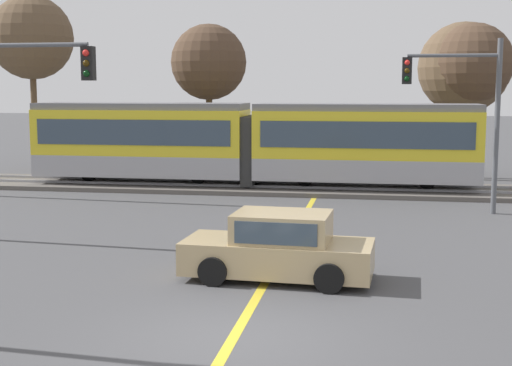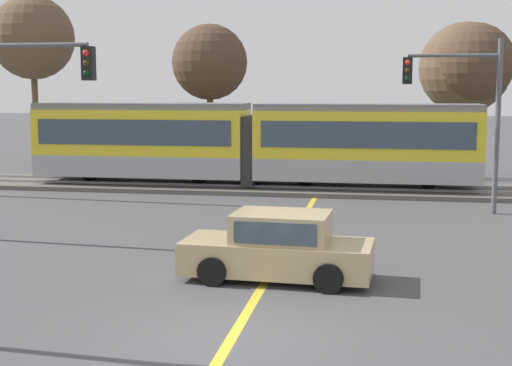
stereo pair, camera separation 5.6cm
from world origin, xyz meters
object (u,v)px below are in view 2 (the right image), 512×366
Objects in this scene: bare_tree_west at (210,63)px; bare_tree_far_east at (465,68)px; light_rail_tram at (252,141)px; bare_tree_east at (474,64)px; sedan_crossing at (278,249)px; bare_tree_far_west at (33,38)px; traffic_light_far_right at (465,101)px; traffic_light_mid_left at (3,101)px.

bare_tree_far_east is at bearing 0.02° from bare_tree_west.
bare_tree_east reaches higher than light_rail_tram.
bare_tree_west is at bearing 119.12° from light_rail_tram.
bare_tree_east is at bearing 71.30° from sedan_crossing.
bare_tree_far_west is at bearing -179.19° from bare_tree_west.
sedan_crossing is 25.53m from bare_tree_far_west.
sedan_crossing is at bearing -117.69° from traffic_light_far_right.
traffic_light_mid_left is 0.80× the size of bare_tree_east.
bare_tree_west is at bearing 138.22° from traffic_light_far_right.
traffic_light_mid_left is 0.98× the size of traffic_light_far_right.
light_rail_tram is at bearing -152.67° from bare_tree_east.
sedan_crossing is 0.60× the size of bare_tree_east.
bare_tree_west is at bearing -179.98° from bare_tree_far_east.
traffic_light_far_right reaches higher than traffic_light_mid_left.
traffic_light_far_right is 0.80× the size of bare_tree_west.
traffic_light_far_right is at bearing -96.13° from bare_tree_far_east.
bare_tree_far_east is at bearing 72.74° from sedan_crossing.
light_rail_tram is 2.57× the size of bare_tree_east.
bare_tree_east reaches higher than traffic_light_mid_left.
traffic_light_far_right is 9.48m from bare_tree_east.
bare_tree_far_east is at bearing 49.80° from traffic_light_mid_left.
light_rail_tram is 9.34m from traffic_light_far_right.
bare_tree_west is (1.84, 16.68, 1.60)m from traffic_light_mid_left.
traffic_light_far_right is at bearing 27.18° from traffic_light_mid_left.
bare_tree_east is at bearing -3.35° from bare_tree_west.
bare_tree_far_east reaches higher than traffic_light_mid_left.
sedan_crossing is 0.74× the size of traffic_light_mid_left.
bare_tree_far_west is (-20.49, 9.86, 2.97)m from traffic_light_far_right.
bare_tree_east reaches higher than traffic_light_far_right.
traffic_light_far_right is at bearing -98.38° from bare_tree_east.
traffic_light_mid_left is 21.88m from bare_tree_far_east.
sedan_crossing is 11.16m from traffic_light_far_right.
bare_tree_west is 12.57m from bare_tree_east.
bare_tree_west is at bearing 83.71° from traffic_light_mid_left.
bare_tree_west is at bearing 0.81° from bare_tree_far_west.
traffic_light_mid_left is 21.52m from bare_tree_east.
light_rail_tram is 14.38m from bare_tree_far_west.
traffic_light_mid_left is (-8.04, 2.80, 3.19)m from sedan_crossing.
sedan_crossing is at bearing -107.26° from bare_tree_far_east.
traffic_light_mid_left is 0.79× the size of bare_tree_far_east.
traffic_light_far_right is 0.66× the size of bare_tree_far_west.
light_rail_tram is 3.20× the size of traffic_light_mid_left.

